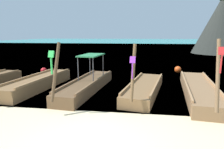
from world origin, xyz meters
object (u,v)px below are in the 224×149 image
longtail_boat_red_ribbon (199,90)px  karst_rock (224,24)px  mooring_buoy_far (44,70)px  longtail_boat_violet_ribbon (144,88)px  longtail_boat_pink_ribbon (38,83)px  longtail_boat_green_ribbon (87,85)px  mooring_buoy_near (178,69)px

longtail_boat_red_ribbon → karst_rock: 25.73m
mooring_buoy_far → longtail_boat_violet_ribbon: bearing=-30.5°
karst_rock → mooring_buoy_far: 27.66m
longtail_boat_pink_ribbon → mooring_buoy_far: bearing=112.6°
longtail_boat_violet_ribbon → longtail_boat_red_ribbon: (2.60, 0.05, 0.01)m
mooring_buoy_far → longtail_boat_red_ribbon: bearing=-23.3°
longtail_boat_green_ribbon → mooring_buoy_near: bearing=47.0°
longtail_boat_violet_ribbon → mooring_buoy_far: bearing=149.5°
longtail_boat_green_ribbon → longtail_boat_red_ribbon: 5.57m
longtail_boat_green_ribbon → longtail_boat_violet_ribbon: (2.97, -0.09, -0.06)m
longtail_boat_pink_ribbon → longtail_boat_green_ribbon: longtail_boat_pink_ribbon is taller
longtail_boat_green_ribbon → mooring_buoy_far: (-4.50, 4.31, -0.11)m
longtail_boat_red_ribbon → mooring_buoy_far: longtail_boat_red_ribbon is taller
longtail_boat_green_ribbon → longtail_boat_red_ribbon: longtail_boat_red_ribbon is taller
longtail_boat_red_ribbon → mooring_buoy_near: size_ratio=14.24×
longtail_boat_violet_ribbon → longtail_boat_green_ribbon: bearing=178.3°
longtail_boat_red_ribbon → longtail_boat_green_ribbon: bearing=179.6°
longtail_boat_green_ribbon → karst_rock: 28.19m
longtail_boat_red_ribbon → mooring_buoy_near: bearing=90.1°
karst_rock → mooring_buoy_far: size_ratio=22.47×
longtail_boat_violet_ribbon → longtail_boat_red_ribbon: longtail_boat_red_ribbon is taller
mooring_buoy_near → longtail_boat_pink_ribbon: bearing=-144.2°
mooring_buoy_near → mooring_buoy_far: mooring_buoy_near is taller
mooring_buoy_near → mooring_buoy_far: size_ratio=1.17×
mooring_buoy_near → mooring_buoy_far: (-10.06, -1.66, -0.04)m
longtail_boat_green_ribbon → karst_rock: (14.89, 23.60, 4.00)m
mooring_buoy_near → longtail_boat_violet_ribbon: bearing=-113.2°
longtail_boat_pink_ribbon → longtail_boat_violet_ribbon: size_ratio=1.04×
karst_rock → mooring_buoy_far: (-19.39, -19.29, -4.11)m
longtail_boat_green_ribbon → longtail_boat_red_ribbon: (5.57, -0.04, -0.05)m
longtail_boat_pink_ribbon → mooring_buoy_far: longtail_boat_pink_ribbon is taller
karst_rock → longtail_boat_green_ribbon: bearing=-122.2°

